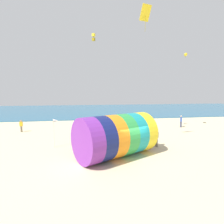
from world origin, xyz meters
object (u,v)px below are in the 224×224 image
object	(u,v)px
kite_yellow_box	(94,37)
bystander_mid_beach	(21,126)
cooler_box	(148,147)
bystander_near_water	(181,121)
beach_flag	(56,122)
kite_handler	(157,137)
giant_inflatable_tube	(116,136)
kite_yellow_diamond	(145,13)
kite_yellow_parafoil	(186,55)

from	to	relation	value
kite_yellow_box	bystander_mid_beach	size ratio (longest dim) A/B	0.56
cooler_box	bystander_mid_beach	bearing A→B (deg)	146.25
bystander_near_water	beach_flag	size ratio (longest dim) A/B	0.66
kite_handler	bystander_mid_beach	xyz separation A→B (m)	(-14.84, 8.81, -0.10)
giant_inflatable_tube	beach_flag	size ratio (longest dim) A/B	2.63
giant_inflatable_tube	kite_handler	xyz separation A→B (m)	(4.24, 1.85, -0.79)
kite_handler	bystander_mid_beach	size ratio (longest dim) A/B	1.10
giant_inflatable_tube	kite_handler	bearing A→B (deg)	23.61
kite_yellow_diamond	beach_flag	distance (m)	12.89
kite_handler	kite_yellow_parafoil	xyz separation A→B (m)	(7.19, 7.42, 9.41)
giant_inflatable_tube	bystander_near_water	xyz separation A→B (m)	(11.70, 10.14, -0.78)
giant_inflatable_tube	cooler_box	size ratio (longest dim) A/B	13.61
giant_inflatable_tube	kite_yellow_parafoil	world-z (taller)	kite_yellow_parafoil
bystander_mid_beach	cooler_box	bearing A→B (deg)	-33.75
kite_handler	bystander_mid_beach	bearing A→B (deg)	149.31
giant_inflatable_tube	beach_flag	bearing A→B (deg)	147.44
kite_handler	beach_flag	distance (m)	9.60
bystander_near_water	cooler_box	size ratio (longest dim) A/B	3.39
kite_yellow_parafoil	bystander_near_water	world-z (taller)	kite_yellow_parafoil
beach_flag	cooler_box	distance (m)	8.82
beach_flag	cooler_box	size ratio (longest dim) A/B	5.18
kite_yellow_box	kite_yellow_diamond	size ratio (longest dim) A/B	0.40
kite_yellow_parafoil	kite_yellow_box	xyz separation A→B (m)	(-12.62, -0.66, 1.47)
bystander_mid_beach	giant_inflatable_tube	bearing A→B (deg)	-45.16
bystander_near_water	cooler_box	bearing A→B (deg)	-134.31
kite_yellow_parafoil	beach_flag	world-z (taller)	kite_yellow_parafoil
kite_yellow_diamond	cooler_box	distance (m)	12.12
giant_inflatable_tube	bystander_near_water	bearing A→B (deg)	40.92
bystander_mid_beach	kite_handler	bearing A→B (deg)	-30.69
giant_inflatable_tube	kite_yellow_diamond	world-z (taller)	kite_yellow_diamond
kite_yellow_parafoil	kite_yellow_box	world-z (taller)	kite_yellow_box
kite_handler	kite_yellow_box	bearing A→B (deg)	128.79
kite_yellow_box	bystander_near_water	xyz separation A→B (m)	(12.89, 1.53, -10.87)
kite_yellow_box	cooler_box	size ratio (longest dim) A/B	1.71
kite_yellow_diamond	beach_flag	size ratio (longest dim) A/B	0.83
kite_yellow_box	kite_yellow_diamond	world-z (taller)	kite_yellow_diamond
beach_flag	cooler_box	xyz separation A→B (m)	(8.34, -1.84, -2.21)
kite_handler	kite_yellow_parafoil	size ratio (longest dim) A/B	1.25
bystander_mid_beach	beach_flag	xyz separation A→B (m)	(5.46, -7.38, 1.59)
giant_inflatable_tube	beach_flag	world-z (taller)	giant_inflatable_tube
bystander_near_water	kite_handler	bearing A→B (deg)	-132.00
kite_yellow_parafoil	bystander_mid_beach	bearing A→B (deg)	176.39
giant_inflatable_tube	kite_yellow_parafoil	bearing A→B (deg)	39.05
kite_yellow_box	kite_handler	bearing A→B (deg)	-51.21
bystander_near_water	bystander_mid_beach	xyz separation A→B (m)	(-22.30, 0.52, -0.11)
kite_yellow_parafoil	bystander_mid_beach	size ratio (longest dim) A/B	0.88
kite_yellow_parafoil	kite_handler	bearing A→B (deg)	-134.11
kite_yellow_parafoil	cooler_box	size ratio (longest dim) A/B	2.68
kite_yellow_parafoil	kite_yellow_diamond	world-z (taller)	kite_yellow_diamond
giant_inflatable_tube	cooler_box	xyz separation A→B (m)	(3.20, 1.44, -1.51)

